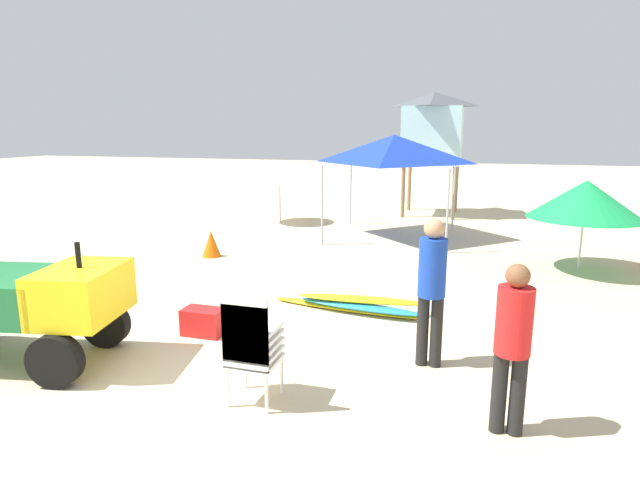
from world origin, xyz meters
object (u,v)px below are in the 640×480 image
at_px(beach_umbrella_left, 586,199).
at_px(beach_umbrella_mid, 280,174).
at_px(utility_cart, 18,300).
at_px(lifeguard_near_left, 513,339).
at_px(traffic_cone_near, 211,244).
at_px(lifeguard_near_center, 432,282).
at_px(cooler_box, 203,322).
at_px(lifeguard_tower, 433,128).
at_px(popup_canopy, 394,149).
at_px(surfboard_pile, 356,305).
at_px(stacked_plastic_chairs, 250,341).

height_order(beach_umbrella_left, beach_umbrella_mid, beach_umbrella_left).
distance_m(utility_cart, lifeguard_near_left, 5.51).
bearing_deg(lifeguard_near_left, traffic_cone_near, 138.00).
relative_size(lifeguard_near_center, cooler_box, 3.22).
height_order(lifeguard_near_left, cooler_box, lifeguard_near_left).
xyz_separation_m(lifeguard_near_left, lifeguard_tower, (-1.84, 12.55, 1.85)).
distance_m(lifeguard_near_center, popup_canopy, 7.67).
xyz_separation_m(surfboard_pile, beach_umbrella_mid, (-3.93, 6.94, 1.35)).
xyz_separation_m(utility_cart, popup_canopy, (3.06, 8.71, 1.48)).
height_order(utility_cart, traffic_cone_near, utility_cart).
distance_m(beach_umbrella_left, cooler_box, 7.56).
xyz_separation_m(lifeguard_tower, traffic_cone_near, (-4.07, -7.23, -2.49)).
relative_size(surfboard_pile, beach_umbrella_left, 1.18).
height_order(popup_canopy, beach_umbrella_left, popup_canopy).
height_order(lifeguard_tower, traffic_cone_near, lifeguard_tower).
distance_m(lifeguard_near_left, cooler_box, 4.14).
distance_m(lifeguard_near_left, traffic_cone_near, 7.98).
distance_m(popup_canopy, cooler_box, 7.74).
distance_m(utility_cart, traffic_cone_near, 5.46).
relative_size(lifeguard_near_left, cooler_box, 2.93).
height_order(lifeguard_tower, beach_umbrella_left, lifeguard_tower).
distance_m(surfboard_pile, beach_umbrella_left, 5.30).
xyz_separation_m(utility_cart, beach_umbrella_mid, (-0.47, 9.80, 0.69)).
bearing_deg(beach_umbrella_left, lifeguard_near_left, -104.42).
height_order(beach_umbrella_left, cooler_box, beach_umbrella_left).
height_order(popup_canopy, traffic_cone_near, popup_canopy).
height_order(stacked_plastic_chairs, lifeguard_near_center, lifeguard_near_center).
distance_m(popup_canopy, beach_umbrella_left, 4.74).
distance_m(lifeguard_near_left, popup_canopy, 9.06).
height_order(utility_cart, beach_umbrella_mid, beach_umbrella_mid).
relative_size(surfboard_pile, beach_umbrella_mid, 1.42).
distance_m(lifeguard_tower, beach_umbrella_left, 7.24).
xyz_separation_m(popup_canopy, lifeguard_tower, (0.61, 3.93, 0.52)).
bearing_deg(beach_umbrella_mid, utility_cart, -87.23).
relative_size(surfboard_pile, lifeguard_near_center, 1.41).
xyz_separation_m(lifeguard_near_left, beach_umbrella_left, (1.63, 6.34, 0.51)).
bearing_deg(cooler_box, lifeguard_near_center, -1.31).
xyz_separation_m(stacked_plastic_chairs, beach_umbrella_mid, (-3.52, 9.93, 0.77)).
bearing_deg(beach_umbrella_left, beach_umbrella_mid, 156.16).
distance_m(lifeguard_near_left, lifeguard_tower, 12.82).
xyz_separation_m(lifeguard_near_center, beach_umbrella_mid, (-5.16, 8.48, 0.44)).
relative_size(utility_cart, popup_canopy, 0.92).
distance_m(beach_umbrella_mid, cooler_box, 8.77).
xyz_separation_m(stacked_plastic_chairs, surfboard_pile, (0.40, 3.00, -0.58)).
bearing_deg(surfboard_pile, lifeguard_near_left, -53.40).
xyz_separation_m(popup_canopy, cooler_box, (-1.41, -7.32, -2.08)).
bearing_deg(traffic_cone_near, surfboard_pile, -33.53).
xyz_separation_m(utility_cart, beach_umbrella_left, (7.14, 6.44, 0.65)).
relative_size(lifeguard_near_center, traffic_cone_near, 3.05).
xyz_separation_m(utility_cart, lifeguard_near_center, (4.68, 1.32, 0.24)).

